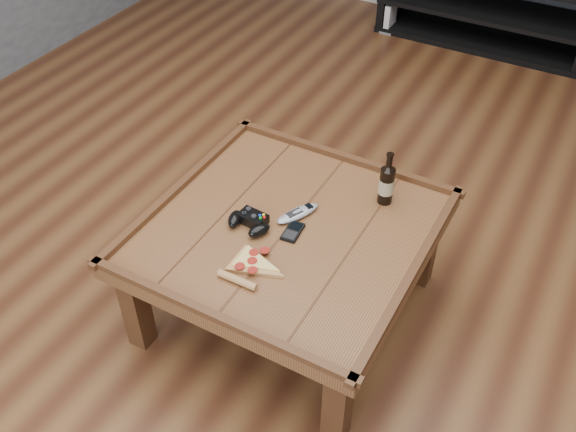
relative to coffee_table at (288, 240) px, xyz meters
The scene contains 10 objects.
ground 0.39m from the coffee_table, ahead, with size 6.00×6.00×0.00m, color #462414.
baseboard 3.01m from the coffee_table, 90.00° to the left, with size 5.00×0.02×0.10m, color silver.
coffee_table is the anchor object (origin of this frame).
media_console 2.75m from the coffee_table, 90.00° to the left, with size 1.40×0.45×0.50m.
beer_bottle 0.43m from the coffee_table, 51.37° to the left, with size 0.06×0.06×0.22m.
game_controller 0.16m from the coffee_table, 154.41° to the right, with size 0.19×0.13×0.05m.
pizza_slice 0.25m from the coffee_table, 94.17° to the right, with size 0.16×0.26×0.03m.
smartphone 0.07m from the coffee_table, 26.46° to the right, with size 0.07×0.11×0.01m.
remote_control 0.11m from the coffee_table, 89.85° to the left, with size 0.13×0.19×0.03m.
game_console 2.69m from the coffee_table, 103.31° to the left, with size 0.09×0.16×0.20m.
Camera 1 is at (0.84, -1.52, 2.05)m, focal length 40.00 mm.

